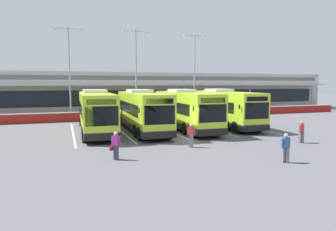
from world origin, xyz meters
TOP-DOWN VIEW (x-y plane):
  - ground_plane at (0.00, 0.00)m, footprint 200.00×200.00m
  - terminal_building at (-0.00, 26.91)m, footprint 70.00×13.00m
  - red_barrier_wall at (0.00, 14.50)m, footprint 60.00×0.40m
  - coach_bus_leftmost at (-6.40, 6.06)m, footprint 3.14×12.21m
  - coach_bus_left_centre at (-2.34, 5.48)m, footprint 3.14×12.21m
  - coach_bus_centre at (1.87, 5.32)m, footprint 3.14×12.21m
  - coach_bus_right_centre at (6.38, 6.07)m, footprint 3.14×12.21m
  - bay_stripe_far_west at (-8.40, 6.00)m, footprint 0.14×13.00m
  - bay_stripe_west at (-4.20, 6.00)m, footprint 0.14×13.00m
  - bay_stripe_mid_west at (0.00, 6.00)m, footprint 0.14×13.00m
  - bay_stripe_centre at (4.20, 6.00)m, footprint 0.14×13.00m
  - bay_stripe_mid_east at (8.40, 6.00)m, footprint 0.14×13.00m
  - pedestrian_with_handbag at (-6.35, -4.39)m, footprint 0.60×0.54m
  - pedestrian_in_dark_coat at (2.33, -8.04)m, footprint 0.53×0.30m
  - pedestrian_child at (-0.96, -2.70)m, footprint 0.49×0.42m
  - pedestrian_near_bin at (7.25, -3.92)m, footprint 0.53×0.33m
  - lamp_post_west at (-8.31, 17.24)m, footprint 3.24×0.28m
  - lamp_post_centre at (-0.32, 16.31)m, footprint 3.24×0.28m
  - lamp_post_east at (8.04, 16.99)m, footprint 3.24×0.28m

SIDE VIEW (x-z plane):
  - ground_plane at x=0.00m, z-range 0.00..0.00m
  - bay_stripe_far_west at x=-8.40m, z-range 0.00..0.01m
  - bay_stripe_west at x=-4.20m, z-range 0.00..0.01m
  - bay_stripe_mid_west at x=0.00m, z-range 0.00..0.01m
  - bay_stripe_centre at x=4.20m, z-range 0.00..0.01m
  - bay_stripe_mid_east at x=8.40m, z-range 0.00..0.01m
  - red_barrier_wall at x=0.00m, z-range 0.01..1.10m
  - pedestrian_with_handbag at x=-6.35m, z-range 0.05..1.67m
  - pedestrian_in_dark_coat at x=2.33m, z-range 0.06..1.68m
  - pedestrian_child at x=-0.96m, z-range 0.06..1.68m
  - pedestrian_near_bin at x=7.25m, z-range 0.06..1.68m
  - coach_bus_leftmost at x=-6.40m, z-range -0.10..3.68m
  - coach_bus_left_centre at x=-2.34m, z-range -0.10..3.68m
  - coach_bus_centre at x=1.87m, z-range -0.10..3.68m
  - coach_bus_right_centre at x=6.38m, z-range -0.10..3.68m
  - terminal_building at x=0.00m, z-range 0.01..6.01m
  - lamp_post_west at x=-8.31m, z-range 0.79..11.79m
  - lamp_post_centre at x=-0.32m, z-range 0.79..11.79m
  - lamp_post_east at x=8.04m, z-range 0.79..11.79m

